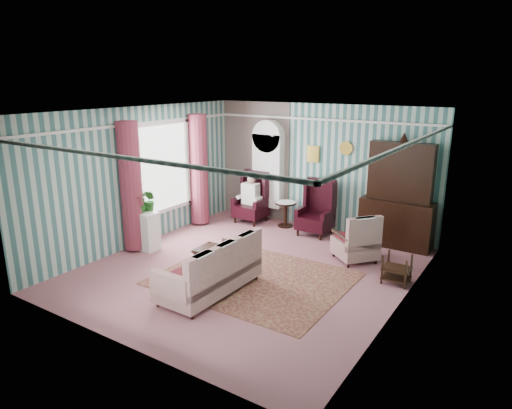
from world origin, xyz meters
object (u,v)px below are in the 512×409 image
Objects in this scene: wingback_left at (251,197)px; dresser_hutch at (399,192)px; seated_woman at (251,199)px; coffee_table at (219,261)px; plant_stand at (145,231)px; floral_armchair at (356,234)px; round_side_table at (285,214)px; nest_table at (397,268)px; wingback_right at (315,208)px; sofa at (209,262)px; bookcase at (268,176)px.

dresser_hutch is at bearing 4.41° from wingback_left.
coffee_table is at bearing -66.98° from seated_woman.
plant_stand is at bearing -106.22° from seated_woman.
floral_armchair is (3.08, -0.95, -0.05)m from seated_woman.
nest_table is at bearing -28.20° from round_side_table.
wingback_left is at bearing -170.54° from round_side_table.
wingback_right reaches higher than round_side_table.
seated_woman is (-3.50, -0.27, -0.59)m from dresser_hutch.
wingback_right is at bearing -1.59° from sofa.
dresser_hutch is 1.89× the size of wingback_right.
coffee_table is at bearing -155.06° from nest_table.
bookcase reaches higher than sofa.
wingback_left is at bearing 180.00° from wingback_right.
bookcase is 1.07m from round_side_table.
seated_woman reaches higher than sofa.
plant_stand is 0.73× the size of floral_armchair.
wingback_right is 3.59m from sofa.
round_side_table is 3.80m from sofa.
wingback_left is at bearing 73.78° from plant_stand.
nest_table is at bearing -81.86° from floral_armchair.
wingback_right is at bearing 47.16° from plant_stand.
nest_table is (3.17, -1.70, -0.03)m from round_side_table.
dresser_hutch reaches higher than wingback_left.
coffee_table is at bearing -73.43° from bookcase.
bookcase reaches higher than round_side_table.
round_side_table is at bearing 11.46° from sofa.
wingback_left reaches higher than round_side_table.
seated_woman is 4.37m from nest_table.
floral_armchair is at bearing -25.34° from bookcase.
wingback_left is 0.04m from seated_woman.
sofa is (-1.93, -3.85, -0.64)m from dresser_hutch.
round_side_table is at bearing 169.99° from wingback_right.
bookcase is 2.80× the size of plant_stand.
round_side_table is 3.04m from coffee_table.
bookcase is at bearing 57.34° from wingback_left.
plant_stand is at bearing -144.92° from dresser_hutch.
wingback_left is 3.91m from sofa.
dresser_hutch is 4.00m from coffee_table.
dresser_hutch is at bearing 8.77° from wingback_right.
floral_armchair is at bearing -35.55° from wingback_right.
sofa is (-2.50, -2.03, 0.27)m from nest_table.
wingback_right is 2.08× the size of round_side_table.
coffee_table is (-0.35, 0.71, -0.32)m from sofa.
coffee_table is (0.32, -3.02, -0.08)m from round_side_table.
wingback_right is 2.81m from nest_table.
dresser_hutch is 5.31m from plant_stand.
plant_stand is 0.95× the size of coffee_table.
wingback_right is 1.48× the size of coffee_table.
sofa is at bearing -170.51° from floral_armchair.
plant_stand is at bearing 71.93° from sofa.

